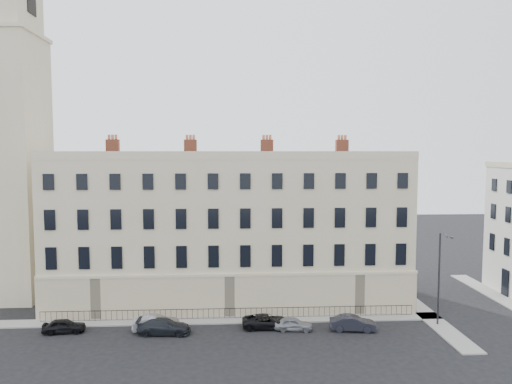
% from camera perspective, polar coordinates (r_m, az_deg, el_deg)
% --- Properties ---
extents(ground, '(160.00, 160.00, 0.00)m').
position_cam_1_polar(ground, '(43.93, 5.21, -16.42)').
color(ground, black).
rests_on(ground, ground).
extents(terrace, '(36.22, 12.22, 17.00)m').
position_cam_1_polar(terrace, '(53.13, -3.05, -4.30)').
color(terrace, '#C5B992').
rests_on(terrace, ground).
extents(church_tower, '(8.00, 8.13, 44.00)m').
position_cam_1_polar(church_tower, '(59.55, -27.09, 6.94)').
color(church_tower, '#C5B992').
rests_on(church_tower, ground).
extents(pavement_terrace, '(48.00, 2.00, 0.12)m').
position_cam_1_polar(pavement_terrace, '(48.32, -7.91, -14.37)').
color(pavement_terrace, gray).
rests_on(pavement_terrace, ground).
extents(pavement_east_return, '(2.00, 24.00, 0.12)m').
position_cam_1_polar(pavement_east_return, '(54.49, 17.88, -12.33)').
color(pavement_east_return, gray).
rests_on(pavement_east_return, ground).
extents(pavement_adjacent, '(2.00, 20.00, 0.12)m').
position_cam_1_polar(pavement_adjacent, '(60.41, 26.23, -10.90)').
color(pavement_adjacent, gray).
rests_on(pavement_adjacent, ground).
extents(railings, '(35.00, 0.04, 0.96)m').
position_cam_1_polar(railings, '(48.39, -3.02, -13.69)').
color(railings, black).
rests_on(railings, ground).
extents(car_a, '(3.73, 1.80, 1.23)m').
position_cam_1_polar(car_a, '(48.00, -21.08, -14.08)').
color(car_a, black).
rests_on(car_a, ground).
extents(car_b, '(4.34, 2.11, 1.37)m').
position_cam_1_polar(car_b, '(46.30, -11.35, -14.47)').
color(car_b, gray).
rests_on(car_b, ground).
extents(car_c, '(4.75, 2.20, 1.34)m').
position_cam_1_polar(car_c, '(45.42, -10.47, -14.86)').
color(car_c, black).
rests_on(car_c, ground).
extents(car_d, '(4.42, 2.12, 1.22)m').
position_cam_1_polar(car_d, '(46.09, 1.21, -14.57)').
color(car_d, black).
rests_on(car_d, ground).
extents(car_e, '(3.52, 1.71, 1.16)m').
position_cam_1_polar(car_e, '(45.68, 4.29, -14.80)').
color(car_e, gray).
rests_on(car_e, ground).
extents(car_f, '(4.20, 1.89, 1.34)m').
position_cam_1_polar(car_f, '(46.24, 11.00, -14.51)').
color(car_f, black).
rests_on(car_f, ground).
extents(streetlamp, '(0.66, 1.79, 8.49)m').
position_cam_1_polar(streetlamp, '(48.39, 20.28, -8.87)').
color(streetlamp, '#28282C').
rests_on(streetlamp, ground).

